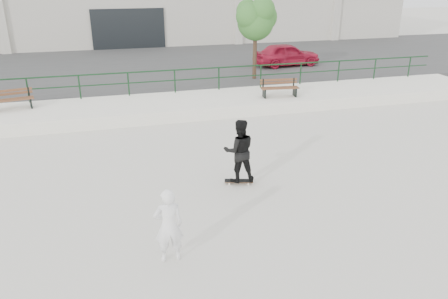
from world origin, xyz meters
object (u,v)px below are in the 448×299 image
object	(u,v)px
bench_left	(11,100)
tree	(256,18)
bench_right	(279,88)
standing_skater	(239,151)
seated_skater	(169,226)
skateboard	(239,181)
red_car	(287,54)

from	to	relation	value
bench_left	tree	distance (m)	11.47
bench_right	tree	world-z (taller)	tree
bench_left	standing_skater	size ratio (longest dim) A/B	0.98
tree	standing_skater	xyz separation A→B (m)	(-4.02, -10.21, -2.46)
standing_skater	tree	bearing A→B (deg)	-105.14
bench_left	seated_skater	world-z (taller)	seated_skater
bench_left	seated_skater	xyz separation A→B (m)	(4.49, -10.49, -0.09)
bench_right	skateboard	distance (m)	7.68
skateboard	bench_left	bearing A→B (deg)	148.70
seated_skater	red_car	bearing A→B (deg)	-119.35
tree	bench_left	bearing A→B (deg)	-166.32
red_car	skateboard	bearing A→B (deg)	148.33
seated_skater	bench_right	bearing A→B (deg)	-122.24
bench_left	seated_skater	size ratio (longest dim) A/B	1.09
red_car	skateboard	size ratio (longest dim) A/B	4.66
bench_right	standing_skater	world-z (taller)	standing_skater
bench_left	seated_skater	distance (m)	11.41
skateboard	seated_skater	bearing A→B (deg)	-112.35
standing_skater	bench_left	bearing A→B (deg)	-41.52
skateboard	red_car	bearing A→B (deg)	78.51
skateboard	seated_skater	xyz separation A→B (m)	(-2.36, -2.93, 0.72)
bench_left	standing_skater	distance (m)	10.21
tree	red_car	xyz separation A→B (m)	(2.82, 2.61, -2.29)
seated_skater	skateboard	bearing A→B (deg)	-127.98
bench_left	standing_skater	world-z (taller)	standing_skater
tree	skateboard	bearing A→B (deg)	-111.48
standing_skater	seated_skater	bearing A→B (deg)	57.43
bench_left	bench_right	xyz separation A→B (m)	(10.71, -0.98, -0.01)
tree	skateboard	xyz separation A→B (m)	(-4.02, -10.21, -3.36)
bench_left	bench_right	bearing A→B (deg)	-17.23
tree	skateboard	distance (m)	11.48
skateboard	seated_skater	world-z (taller)	seated_skater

